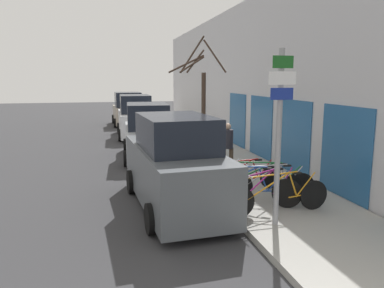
{
  "coord_description": "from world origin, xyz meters",
  "views": [
    {
      "loc": [
        -1.79,
        -2.51,
        3.21
      ],
      "look_at": [
        0.71,
        8.04,
        1.32
      ],
      "focal_mm": 35.0,
      "sensor_mm": 36.0,
      "label": 1
    }
  ],
  "objects": [
    {
      "name": "bicycle_5",
      "position": [
        1.93,
        6.91,
        0.53
      ],
      "size": [
        2.26,
        0.44,
        0.89
      ],
      "rotation": [
        0.0,
        0.0,
        1.62
      ],
      "color": "black",
      "rests_on": "sidewalk_curb"
    },
    {
      "name": "signpost",
      "position": [
        1.7,
        4.46,
        2.14
      ],
      "size": [
        0.59,
        0.14,
        3.66
      ],
      "color": "#939399",
      "rests_on": "sidewalk_curb"
    },
    {
      "name": "parked_car_3",
      "position": [
        -0.13,
        23.95,
        1.02
      ],
      "size": [
        2.17,
        4.21,
        2.29
      ],
      "rotation": [
        0.0,
        0.0,
        0.02
      ],
      "color": "gray",
      "rests_on": "ground"
    },
    {
      "name": "parked_car_0",
      "position": [
        -0.12,
        6.4,
        1.08
      ],
      "size": [
        2.2,
        4.89,
        2.35
      ],
      "rotation": [
        0.0,
        0.0,
        0.06
      ],
      "color": "#51565B",
      "rests_on": "ground"
    },
    {
      "name": "bicycle_2",
      "position": [
        1.58,
        5.83,
        0.57
      ],
      "size": [
        2.28,
        1.37,
        0.99
      ],
      "rotation": [
        0.0,
        0.0,
        1.04
      ],
      "color": "black",
      "rests_on": "sidewalk_curb"
    },
    {
      "name": "pedestrian_near",
      "position": [
        2.18,
        9.11,
        1.08
      ],
      "size": [
        0.42,
        0.36,
        1.62
      ],
      "rotation": [
        0.0,
        0.0,
        0.14
      ],
      "color": "#4C3D2D",
      "rests_on": "sidewalk_curb"
    },
    {
      "name": "parked_car_2",
      "position": [
        -0.08,
        18.43,
        1.05
      ],
      "size": [
        2.04,
        4.78,
        2.34
      ],
      "rotation": [
        0.0,
        0.0,
        -0.02
      ],
      "color": "silver",
      "rests_on": "ground"
    },
    {
      "name": "building_facade",
      "position": [
        4.35,
        13.9,
        3.22
      ],
      "size": [
        0.23,
        32.0,
        6.5
      ],
      "color": "#BCBCC1",
      "rests_on": "ground"
    },
    {
      "name": "street_tree",
      "position": [
        1.46,
        9.76,
        2.25
      ],
      "size": [
        1.9,
        0.75,
        4.46
      ],
      "color": "#3D2D23",
      "rests_on": "sidewalk_curb"
    },
    {
      "name": "ground_plane",
      "position": [
        0.0,
        11.2,
        0.0
      ],
      "size": [
        80.0,
        80.0,
        0.0
      ],
      "primitive_type": "plane",
      "color": "#333335"
    },
    {
      "name": "bicycle_4",
      "position": [
        2.3,
        6.41,
        0.55
      ],
      "size": [
        2.2,
        1.21,
        0.92
      ],
      "rotation": [
        0.0,
        0.0,
        1.07
      ],
      "color": "black",
      "rests_on": "sidewalk_curb"
    },
    {
      "name": "sidewalk_curb",
      "position": [
        2.6,
        14.0,
        0.07
      ],
      "size": [
        3.2,
        32.0,
        0.15
      ],
      "color": "#9E9B93",
      "rests_on": "ground"
    },
    {
      "name": "bicycle_0",
      "position": [
        2.02,
        5.03,
        0.57
      ],
      "size": [
        2.6,
        0.44,
        0.98
      ],
      "rotation": [
        0.0,
        0.0,
        1.63
      ],
      "color": "black",
      "rests_on": "sidewalk_curb"
    },
    {
      "name": "bicycle_3",
      "position": [
        2.34,
        6.08,
        0.54
      ],
      "size": [
        2.25,
        0.55,
        0.92
      ],
      "rotation": [
        0.0,
        0.0,
        1.39
      ],
      "color": "black",
      "rests_on": "sidewalk_curb"
    },
    {
      "name": "parked_car_1",
      "position": [
        -0.09,
        12.49,
        1.0
      ],
      "size": [
        2.13,
        4.58,
        2.24
      ],
      "rotation": [
        0.0,
        0.0,
        -0.05
      ],
      "color": "#B2B7BC",
      "rests_on": "ground"
    },
    {
      "name": "bicycle_1",
      "position": [
        1.83,
        5.32,
        0.56
      ],
      "size": [
        2.41,
        1.05,
        0.97
      ],
      "rotation": [
        0.0,
        0.0,
        1.97
      ],
      "color": "black",
      "rests_on": "sidewalk_curb"
    }
  ]
}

